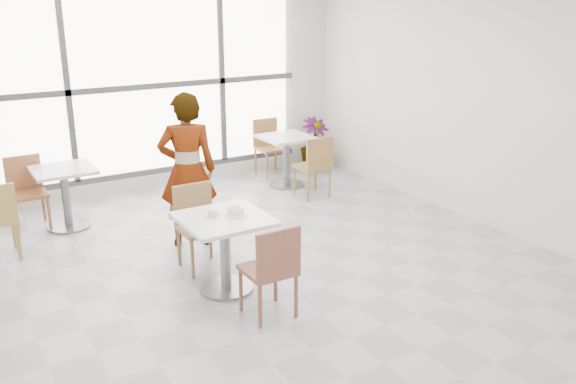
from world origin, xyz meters
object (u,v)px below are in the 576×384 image
bg_table_left (65,189)px  plant_right (315,144)px  bg_chair_right_far (268,143)px  bg_chair_right_near (315,163)px  bg_table_right (286,154)px  main_table (225,240)px  coffee_cup (213,213)px  person (187,170)px  oatmeal_bowl (236,211)px  chair_near (272,266)px  chair_far (197,220)px  bg_chair_left_far (26,187)px

bg_table_left → plant_right: bearing=8.7°
bg_chair_right_far → bg_chair_right_near: bearing=-90.7°
bg_table_right → plant_right: size_ratio=0.90×
main_table → bg_table_right: same height
coffee_cup → person: bearing=78.7°
plant_right → coffee_cup: bearing=-136.1°
person → bg_table_right: person is taller
oatmeal_bowl → bg_table_left: 2.73m
chair_near → plant_right: 4.82m
bg_table_right → bg_chair_right_near: bearing=-85.5°
bg_table_right → person: bearing=-147.2°
chair_near → oatmeal_bowl: (0.00, 0.70, 0.29)m
oatmeal_bowl → plant_right: oatmeal_bowl is taller
chair_near → plant_right: bearing=-127.8°
person → main_table: bearing=103.8°
chair_far → bg_chair_right_near: size_ratio=1.00×
oatmeal_bowl → bg_chair_left_far: (-1.44, 2.79, -0.29)m
coffee_cup → bg_table_right: size_ratio=0.21×
bg_chair_left_far → bg_chair_right_near: bearing=-13.9°
main_table → bg_table_left: bearing=110.4°
main_table → plant_right: size_ratio=0.96×
person → bg_chair_right_near: bearing=-142.4°
chair_near → plant_right: chair_near is taller
bg_chair_right_near → bg_chair_left_far: bearing=-13.9°
chair_near → bg_chair_right_far: bearing=-118.9°
coffee_cup → plant_right: bearing=43.9°
coffee_cup → bg_chair_right_far: bearing=53.1°
main_table → bg_table_left: (-0.93, 2.50, -0.04)m
chair_near → chair_far: same height
chair_near → bg_chair_right_far: 4.51m
bg_chair_right_near → bg_chair_right_far: size_ratio=1.00×
main_table → bg_table_right: 3.42m
bg_chair_right_far → plant_right: 0.79m
bg_chair_right_near → plant_right: 1.45m
chair_near → bg_chair_left_far: (-1.44, 3.49, 0.00)m
coffee_cup → bg_chair_right_far: bg_chair_right_far is taller
oatmeal_bowl → person: bearing=88.5°
plant_right → bg_chair_left_far: bearing=-175.7°
oatmeal_bowl → bg_chair_right_far: (2.18, 3.25, -0.29)m
bg_table_left → plant_right: size_ratio=0.90×
coffee_cup → person: size_ratio=0.09×
bg_chair_left_far → bg_chair_right_far: size_ratio=1.00×
chair_near → coffee_cup: size_ratio=5.47×
chair_far → bg_chair_right_near: same height
main_table → person: 1.31m
chair_far → plant_right: (3.07, 2.45, -0.08)m
main_table → bg_table_left: size_ratio=1.07×
person → bg_chair_right_far: person is taller
chair_far → bg_chair_right_near: bearing=28.4°
chair_far → bg_table_left: chair_far is taller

